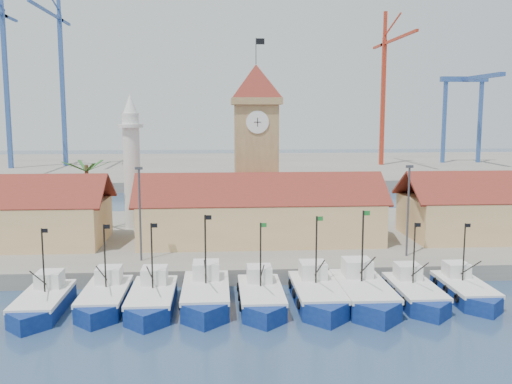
{
  "coord_description": "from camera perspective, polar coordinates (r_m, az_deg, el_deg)",
  "views": [
    {
      "loc": [
        -4.64,
        -41.9,
        15.58
      ],
      "look_at": [
        -0.54,
        18.0,
        7.2
      ],
      "focal_mm": 40.0,
      "sensor_mm": 36.0,
      "label": 1
    }
  ],
  "objects": [
    {
      "name": "boat_7",
      "position": [
        49.38,
        15.71,
        -9.87
      ],
      "size": [
        3.36,
        9.21,
        6.97
      ],
      "color": "navy",
      "rests_on": "ground"
    },
    {
      "name": "boat_4",
      "position": [
        46.54,
        0.54,
        -10.64
      ],
      "size": [
        3.47,
        9.51,
        7.19
      ],
      "color": "navy",
      "rests_on": "ground"
    },
    {
      "name": "boat_8",
      "position": [
        51.54,
        20.28,
        -9.34
      ],
      "size": [
        3.25,
        8.91,
        6.75
      ],
      "color": "navy",
      "rests_on": "ground"
    },
    {
      "name": "boat_1",
      "position": [
        47.99,
        -14.93,
        -10.35
      ],
      "size": [
        3.42,
        9.36,
        7.08
      ],
      "color": "navy",
      "rests_on": "ground"
    },
    {
      "name": "terminal",
      "position": [
        152.67,
        -2.16,
        2.46
      ],
      "size": [
        240.0,
        80.0,
        2.0
      ],
      "primitive_type": "cube",
      "color": "gray",
      "rests_on": "ground"
    },
    {
      "name": "boat_6",
      "position": [
        47.95,
        10.78,
        -10.1
      ],
      "size": [
        3.91,
        10.71,
        8.11
      ],
      "color": "navy",
      "rests_on": "ground"
    },
    {
      "name": "crane_blue_near",
      "position": [
        153.9,
        -19.02,
        11.77
      ],
      "size": [
        1.0,
        33.7,
        44.86
      ],
      "color": "#32549B",
      "rests_on": "terminal"
    },
    {
      "name": "boat_2",
      "position": [
        46.77,
        -10.38,
        -10.67
      ],
      "size": [
        3.51,
        9.61,
        7.27
      ],
      "color": "navy",
      "rests_on": "ground"
    },
    {
      "name": "gantry",
      "position": [
        162.87,
        20.51,
        9.02
      ],
      "size": [
        13.0,
        22.0,
        23.2
      ],
      "color": "#32549B",
      "rests_on": "terminal"
    },
    {
      "name": "palm_tree",
      "position": [
        70.24,
        -16.51,
        -0.02
      ],
      "size": [
        5.6,
        5.03,
        8.39
      ],
      "color": "brown",
      "rests_on": "quay"
    },
    {
      "name": "boat_3",
      "position": [
        47.01,
        -5.05,
        -10.4
      ],
      "size": [
        3.76,
        10.29,
        7.79
      ],
      "color": "navy",
      "rests_on": "ground"
    },
    {
      "name": "boat_0",
      "position": [
        48.31,
        -20.6,
        -10.49
      ],
      "size": [
        3.37,
        9.24,
        6.99
      ],
      "color": "navy",
      "rests_on": "ground"
    },
    {
      "name": "minaret",
      "position": [
        70.9,
        -12.32,
        3.03
      ],
      "size": [
        3.0,
        3.0,
        16.3
      ],
      "color": "silver",
      "rests_on": "quay"
    },
    {
      "name": "hall_center",
      "position": [
        63.15,
        0.37,
        -2.63
      ],
      "size": [
        27.04,
        10.13,
        7.61
      ],
      "color": "#E1B67B",
      "rests_on": "quay"
    },
    {
      "name": "clock_tower",
      "position": [
        68.15,
        -0.0,
        4.9
      ],
      "size": [
        5.8,
        5.8,
        22.7
      ],
      "color": "tan",
      "rests_on": "quay"
    },
    {
      "name": "lamp_posts",
      "position": [
        54.9,
        1.51,
        -1.6
      ],
      "size": [
        80.7,
        0.25,
        9.03
      ],
      "color": "#3F3F44",
      "rests_on": "quay"
    },
    {
      "name": "crane_blue_far",
      "position": [
        151.28,
        -24.05,
        11.65
      ],
      "size": [
        1.0,
        36.38,
        44.75
      ],
      "color": "#32549B",
      "rests_on": "terminal"
    },
    {
      "name": "quay",
      "position": [
        67.71,
        0.11,
        -4.71
      ],
      "size": [
        140.0,
        32.0,
        1.5
      ],
      "primitive_type": "cube",
      "color": "gray",
      "rests_on": "ground"
    },
    {
      "name": "boat_5",
      "position": [
        47.32,
        6.18,
        -10.31
      ],
      "size": [
        3.69,
        10.1,
        7.64
      ],
      "color": "navy",
      "rests_on": "ground"
    },
    {
      "name": "crane_red_right",
      "position": [
        151.65,
        12.82,
        10.86
      ],
      "size": [
        1.0,
        34.13,
        39.08
      ],
      "color": "#B4301B",
      "rests_on": "terminal"
    },
    {
      "name": "ground",
      "position": [
        44.94,
        2.31,
        -12.34
      ],
      "size": [
        400.0,
        400.0,
        0.0
      ],
      "primitive_type": "plane",
      "color": "navy",
      "rests_on": "ground"
    }
  ]
}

